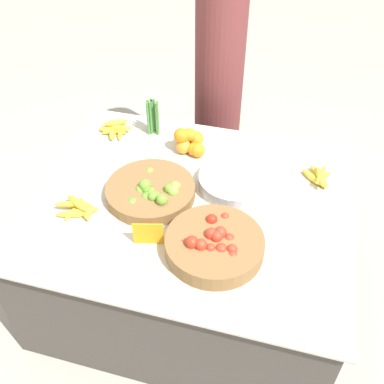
{
  "coord_description": "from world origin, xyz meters",
  "views": [
    {
      "loc": [
        0.38,
        -1.39,
        1.97
      ],
      "look_at": [
        0.0,
        0.0,
        0.67
      ],
      "focal_mm": 42.0,
      "sensor_mm": 36.0,
      "label": 1
    }
  ],
  "objects_px": {
    "price_sign": "(148,234)",
    "vendor_person": "(219,71)",
    "lime_bowl": "(151,191)",
    "tomato_basket": "(215,244)",
    "metal_bowl": "(234,181)"
  },
  "relations": [
    {
      "from": "tomato_basket",
      "to": "price_sign",
      "type": "xyz_separation_m",
      "value": [
        -0.26,
        -0.03,
        0.02
      ]
    },
    {
      "from": "tomato_basket",
      "to": "vendor_person",
      "type": "xyz_separation_m",
      "value": [
        -0.26,
        1.2,
        0.11
      ]
    },
    {
      "from": "price_sign",
      "to": "vendor_person",
      "type": "height_order",
      "value": "vendor_person"
    },
    {
      "from": "vendor_person",
      "to": "lime_bowl",
      "type": "bearing_deg",
      "value": -95.14
    },
    {
      "from": "price_sign",
      "to": "vendor_person",
      "type": "distance_m",
      "value": 1.23
    },
    {
      "from": "metal_bowl",
      "to": "price_sign",
      "type": "distance_m",
      "value": 0.5
    },
    {
      "from": "lime_bowl",
      "to": "tomato_basket",
      "type": "bearing_deg",
      "value": -34.28
    },
    {
      "from": "vendor_person",
      "to": "price_sign",
      "type": "bearing_deg",
      "value": -90.16
    },
    {
      "from": "price_sign",
      "to": "vendor_person",
      "type": "xyz_separation_m",
      "value": [
        0.0,
        1.22,
        0.09
      ]
    },
    {
      "from": "metal_bowl",
      "to": "vendor_person",
      "type": "height_order",
      "value": "vendor_person"
    },
    {
      "from": "lime_bowl",
      "to": "tomato_basket",
      "type": "relative_size",
      "value": 1.02
    },
    {
      "from": "tomato_basket",
      "to": "lime_bowl",
      "type": "bearing_deg",
      "value": 145.72
    },
    {
      "from": "lime_bowl",
      "to": "tomato_basket",
      "type": "height_order",
      "value": "tomato_basket"
    },
    {
      "from": "tomato_basket",
      "to": "price_sign",
      "type": "height_order",
      "value": "price_sign"
    },
    {
      "from": "lime_bowl",
      "to": "vendor_person",
      "type": "xyz_separation_m",
      "value": [
        0.09,
        0.96,
        0.11
      ]
    }
  ]
}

